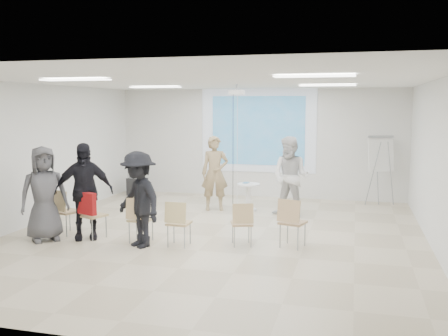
% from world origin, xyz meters
% --- Properties ---
extents(floor, '(8.00, 9.00, 0.10)m').
position_xyz_m(floor, '(0.00, 0.00, -0.05)').
color(floor, beige).
rests_on(floor, ground).
extents(ceiling, '(8.00, 9.00, 0.10)m').
position_xyz_m(ceiling, '(0.00, 0.00, 3.05)').
color(ceiling, white).
rests_on(ceiling, wall_back).
extents(wall_back, '(8.00, 0.10, 3.00)m').
position_xyz_m(wall_back, '(0.00, 4.55, 1.50)').
color(wall_back, silver).
rests_on(wall_back, floor).
extents(wall_left, '(0.10, 9.00, 3.00)m').
position_xyz_m(wall_left, '(-4.05, 0.00, 1.50)').
color(wall_left, silver).
rests_on(wall_left, floor).
extents(wall_right, '(0.10, 9.00, 3.00)m').
position_xyz_m(wall_right, '(4.05, 0.00, 1.50)').
color(wall_right, silver).
rests_on(wall_right, floor).
extents(projection_halo, '(3.20, 0.01, 2.30)m').
position_xyz_m(projection_halo, '(0.00, 4.49, 1.85)').
color(projection_halo, silver).
rests_on(projection_halo, wall_back).
extents(projection_image, '(2.60, 0.01, 1.90)m').
position_xyz_m(projection_image, '(0.00, 4.47, 1.85)').
color(projection_image, teal).
rests_on(projection_image, wall_back).
extents(pedestal_table, '(0.59, 0.59, 0.68)m').
position_xyz_m(pedestal_table, '(0.15, 2.54, 0.38)').
color(pedestal_table, white).
rests_on(pedestal_table, floor).
extents(player_left, '(0.87, 0.72, 2.05)m').
position_xyz_m(player_left, '(-0.66, 2.43, 1.03)').
color(player_left, tan).
rests_on(player_left, floor).
extents(player_right, '(1.16, 1.03, 2.04)m').
position_xyz_m(player_right, '(1.22, 2.16, 1.02)').
color(player_right, white).
rests_on(player_right, floor).
extents(controller_left, '(0.08, 0.13, 0.04)m').
position_xyz_m(controller_left, '(-0.48, 2.68, 1.35)').
color(controller_left, white).
rests_on(controller_left, player_left).
extents(controller_right, '(0.08, 0.14, 0.04)m').
position_xyz_m(controller_right, '(1.04, 2.41, 1.38)').
color(controller_right, white).
rests_on(controller_right, player_right).
extents(chair_far_left, '(0.55, 0.57, 0.90)m').
position_xyz_m(chair_far_left, '(-2.88, -0.61, 0.53)').
color(chair_far_left, tan).
rests_on(chair_far_left, floor).
extents(chair_left_mid, '(0.55, 0.56, 0.88)m').
position_xyz_m(chair_left_mid, '(-2.23, -0.77, 0.52)').
color(chair_left_mid, tan).
rests_on(chair_left_mid, floor).
extents(chair_left_inner, '(0.41, 0.44, 0.86)m').
position_xyz_m(chair_left_inner, '(-1.20, -0.81, 0.51)').
color(chair_left_inner, tan).
rests_on(chair_left_inner, floor).
extents(chair_center, '(0.39, 0.42, 0.84)m').
position_xyz_m(chair_center, '(-0.42, -0.86, 0.50)').
color(chair_center, tan).
rests_on(chair_center, floor).
extents(chair_right_inner, '(0.49, 0.51, 0.80)m').
position_xyz_m(chair_right_inner, '(0.69, -0.52, 0.48)').
color(chair_right_inner, tan).
rests_on(chair_right_inner, floor).
extents(chair_right_far, '(0.52, 0.55, 0.90)m').
position_xyz_m(chair_right_far, '(1.56, -0.41, 0.53)').
color(chair_right_far, tan).
rests_on(chair_right_far, floor).
extents(red_jacket, '(0.44, 0.25, 0.42)m').
position_xyz_m(red_jacket, '(-2.20, -0.92, 0.72)').
color(red_jacket, '#A51416').
rests_on(red_jacket, chair_left_mid).
extents(laptop, '(0.32, 0.23, 0.02)m').
position_xyz_m(laptop, '(-1.20, -0.71, 0.46)').
color(laptop, black).
rests_on(laptop, chair_left_inner).
extents(audience_left, '(1.43, 1.22, 2.12)m').
position_xyz_m(audience_left, '(-2.33, -0.79, 1.06)').
color(audience_left, black).
rests_on(audience_left, floor).
extents(audience_mid, '(1.44, 1.27, 1.96)m').
position_xyz_m(audience_mid, '(-1.10, -1.02, 0.98)').
color(audience_mid, black).
rests_on(audience_mid, floor).
extents(audience_outer, '(1.15, 1.15, 2.01)m').
position_xyz_m(audience_outer, '(-3.00, -1.08, 1.00)').
color(audience_outer, '#525257').
rests_on(audience_outer, floor).
extents(flipchart_easel, '(0.73, 0.58, 1.78)m').
position_xyz_m(flipchart_easel, '(3.25, 4.01, 1.32)').
color(flipchart_easel, gray).
rests_on(flipchart_easel, floor).
extents(av_cart, '(0.56, 0.48, 0.73)m').
position_xyz_m(av_cart, '(-3.29, 3.66, 0.33)').
color(av_cart, black).
rests_on(av_cart, floor).
extents(ceiling_projector, '(0.30, 0.25, 3.00)m').
position_xyz_m(ceiling_projector, '(0.10, 1.49, 2.69)').
color(ceiling_projector, white).
rests_on(ceiling_projector, ceiling).
extents(fluor_panel_nw, '(1.20, 0.30, 0.02)m').
position_xyz_m(fluor_panel_nw, '(-2.00, 2.00, 2.97)').
color(fluor_panel_nw, white).
rests_on(fluor_panel_nw, ceiling).
extents(fluor_panel_ne, '(1.20, 0.30, 0.02)m').
position_xyz_m(fluor_panel_ne, '(2.00, 2.00, 2.97)').
color(fluor_panel_ne, white).
rests_on(fluor_panel_ne, ceiling).
extents(fluor_panel_sw, '(1.20, 0.30, 0.02)m').
position_xyz_m(fluor_panel_sw, '(-2.00, -1.50, 2.97)').
color(fluor_panel_sw, white).
rests_on(fluor_panel_sw, ceiling).
extents(fluor_panel_se, '(1.20, 0.30, 0.02)m').
position_xyz_m(fluor_panel_se, '(2.00, -1.50, 2.97)').
color(fluor_panel_se, white).
rests_on(fluor_panel_se, ceiling).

